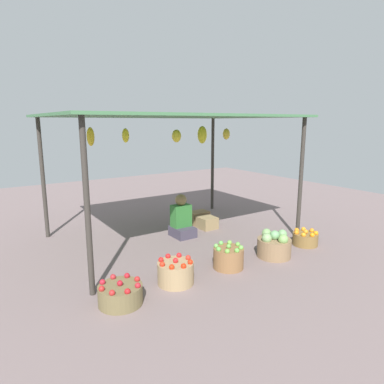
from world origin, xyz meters
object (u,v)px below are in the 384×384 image
(wooden_crate_near_vendor, at_px, (207,223))
(wooden_crate_stacked_rear, at_px, (199,217))
(basket_green_apples, at_px, (228,257))
(basket_red_tomatoes, at_px, (176,272))
(vendor_person, at_px, (182,220))
(basket_red_apples, at_px, (120,294))
(basket_cabbages, at_px, (274,246))
(basket_oranges, at_px, (305,238))

(wooden_crate_near_vendor, bearing_deg, wooden_crate_stacked_rear, 82.17)
(wooden_crate_stacked_rear, bearing_deg, basket_green_apples, -113.90)
(wooden_crate_stacked_rear, bearing_deg, basket_red_tomatoes, -131.15)
(vendor_person, relative_size, wooden_crate_stacked_rear, 1.95)
(basket_red_apples, distance_m, basket_cabbages, 2.53)
(wooden_crate_near_vendor, bearing_deg, basket_red_tomatoes, -135.94)
(basket_cabbages, relative_size, wooden_crate_near_vendor, 1.53)
(basket_green_apples, xyz_separation_m, basket_oranges, (1.69, -0.00, -0.04))
(basket_red_apples, relative_size, basket_oranges, 1.22)
(basket_green_apples, distance_m, basket_cabbages, 0.86)
(basket_red_apples, bearing_deg, basket_red_tomatoes, 6.19)
(basket_cabbages, bearing_deg, basket_red_apples, -179.69)
(basket_red_apples, bearing_deg, basket_cabbages, 0.31)
(basket_red_tomatoes, relative_size, wooden_crate_stacked_rear, 1.18)
(vendor_person, xyz_separation_m, basket_green_apples, (-0.19, -1.56, -0.14))
(basket_green_apples, bearing_deg, wooden_crate_near_vendor, 63.02)
(vendor_person, distance_m, wooden_crate_stacked_rear, 0.87)
(basket_cabbages, bearing_deg, wooden_crate_stacked_rear, 88.92)
(vendor_person, bearing_deg, wooden_crate_stacked_rear, 33.82)
(basket_green_apples, distance_m, wooden_crate_stacked_rear, 2.22)
(vendor_person, xyz_separation_m, basket_red_apples, (-1.85, -1.64, -0.18))
(basket_red_tomatoes, relative_size, wooden_crate_near_vendor, 1.38)
(vendor_person, bearing_deg, basket_oranges, -46.14)
(basket_green_apples, height_order, basket_oranges, basket_green_apples)
(basket_red_tomatoes, distance_m, basket_green_apples, 0.87)
(basket_cabbages, bearing_deg, basket_oranges, 4.58)
(basket_red_apples, xyz_separation_m, basket_red_tomatoes, (0.79, 0.09, 0.03))
(wooden_crate_stacked_rear, bearing_deg, basket_red_apples, -140.48)
(basket_red_tomatoes, xyz_separation_m, wooden_crate_near_vendor, (1.72, 1.67, -0.04))
(basket_red_tomatoes, distance_m, basket_oranges, 2.56)
(basket_red_apples, height_order, basket_cabbages, basket_cabbages)
(basket_red_tomatoes, distance_m, wooden_crate_near_vendor, 2.40)
(basket_green_apples, bearing_deg, vendor_person, 83.01)
(basket_red_apples, xyz_separation_m, basket_cabbages, (2.53, 0.01, 0.06))
(vendor_person, distance_m, wooden_crate_near_vendor, 0.70)
(basket_green_apples, relative_size, wooden_crate_stacked_rear, 1.09)
(basket_red_apples, relative_size, basket_green_apples, 1.17)
(vendor_person, height_order, wooden_crate_stacked_rear, vendor_person)
(basket_green_apples, bearing_deg, basket_cabbages, -4.52)
(basket_green_apples, xyz_separation_m, wooden_crate_near_vendor, (0.85, 1.67, -0.04))
(vendor_person, bearing_deg, basket_red_apples, -138.51)
(basket_oranges, relative_size, wooden_crate_stacked_rear, 1.05)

